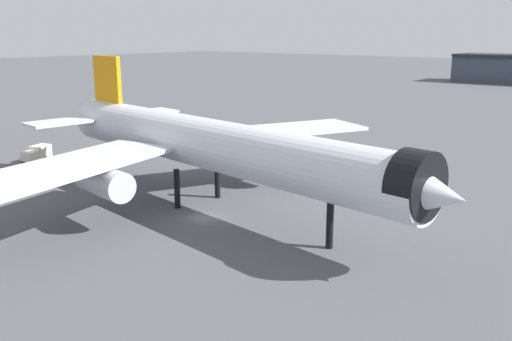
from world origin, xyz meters
The scene contains 5 objects.
ground centered at (0.00, 0.00, 0.00)m, with size 900.00×900.00×0.00m, color #4C4F54.
airliner_near_gate centered at (-2.62, 3.57, 8.26)m, with size 68.74×62.41×18.75m.
service_truck_front centered at (-43.59, 2.03, 1.59)m, with size 4.10×5.96×3.00m.
baggage_cart_trailing centered at (-41.13, 16.97, 0.98)m, with size 2.59×2.80×1.82m.
traffic_cone_near_nose centered at (-39.16, 11.05, 0.31)m, with size 0.50×0.50×0.63m, color #F2600C.
Camera 1 is at (46.65, -45.74, 22.26)m, focal length 38.86 mm.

